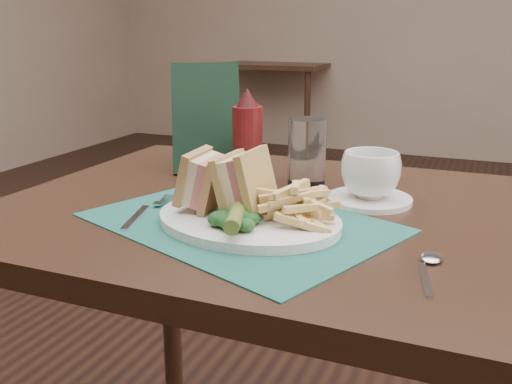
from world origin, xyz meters
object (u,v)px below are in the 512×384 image
at_px(sandwich_half_b, 233,180).
at_px(placemat, 240,222).
at_px(plate, 249,220).
at_px(coffee_cup, 371,174).
at_px(table_bg_left, 276,106).
at_px(ketchup_bottle, 247,135).
at_px(drinking_glass, 307,152).
at_px(check_presenter, 206,118).
at_px(sandwich_half_a, 193,179).
at_px(saucer, 369,199).

bearing_deg(sandwich_half_b, placemat, -24.75).
bearing_deg(plate, coffee_cup, 62.65).
height_order(table_bg_left, ketchup_bottle, ketchup_bottle).
relative_size(table_bg_left, placemat, 1.96).
bearing_deg(sandwich_half_b, plate, -21.04).
relative_size(coffee_cup, drinking_glass, 0.80).
xyz_separation_m(placemat, check_presenter, (-0.21, 0.29, 0.11)).
bearing_deg(coffee_cup, table_bg_left, 112.84).
bearing_deg(table_bg_left, sandwich_half_a, -71.32).
bearing_deg(plate, ketchup_bottle, 123.43).
height_order(placemat, ketchup_bottle, ketchup_bottle).
bearing_deg(sandwich_half_a, table_bg_left, 105.27).
distance_m(plate, ketchup_bottle, 0.29).
xyz_separation_m(sandwich_half_a, sandwich_half_b, (0.07, 0.01, 0.00)).
relative_size(placemat, saucer, 3.06).
relative_size(table_bg_left, plate, 3.00).
xyz_separation_m(drinking_glass, check_presenter, (-0.23, 0.02, 0.05)).
bearing_deg(ketchup_bottle, check_presenter, 159.73).
xyz_separation_m(sandwich_half_b, coffee_cup, (0.18, 0.18, -0.02)).
xyz_separation_m(drinking_glass, ketchup_bottle, (-0.12, -0.02, 0.03)).
distance_m(plate, coffee_cup, 0.25).
distance_m(plate, drinking_glass, 0.28).
distance_m(saucer, drinking_glass, 0.17).
relative_size(table_bg_left, coffee_cup, 8.69).
distance_m(sandwich_half_a, saucer, 0.32).
bearing_deg(coffee_cup, drinking_glass, 152.08).
bearing_deg(drinking_glass, ketchup_bottle, -170.92).
xyz_separation_m(plate, ketchup_bottle, (-0.11, 0.25, 0.08)).
bearing_deg(table_bg_left, coffee_cup, -67.16).
height_order(table_bg_left, check_presenter, check_presenter).
bearing_deg(coffee_cup, ketchup_bottle, 167.85).
xyz_separation_m(table_bg_left, check_presenter, (1.22, -3.68, 0.49)).
bearing_deg(sandwich_half_b, coffee_cup, 46.87).
bearing_deg(coffee_cup, sandwich_half_a, -142.79).
bearing_deg(drinking_glass, sandwich_half_b, -98.97).
bearing_deg(saucer, ketchup_bottle, 167.85).
distance_m(saucer, coffee_cup, 0.05).
height_order(sandwich_half_b, coffee_cup, sandwich_half_b).
distance_m(table_bg_left, plate, 4.25).
height_order(coffee_cup, drinking_glass, drinking_glass).
xyz_separation_m(coffee_cup, drinking_glass, (-0.14, 0.07, 0.01)).
height_order(sandwich_half_a, coffee_cup, sandwich_half_a).
height_order(plate, saucer, plate).
xyz_separation_m(table_bg_left, drinking_glass, (1.45, -3.70, 0.44)).
bearing_deg(sandwich_half_a, drinking_glass, 64.25).
bearing_deg(check_presenter, saucer, -42.25).
bearing_deg(placemat, ketchup_bottle, 110.69).
bearing_deg(check_presenter, table_bg_left, 80.75).
relative_size(plate, check_presenter, 1.28).
relative_size(sandwich_half_b, ketchup_bottle, 0.54).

